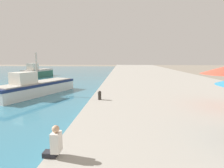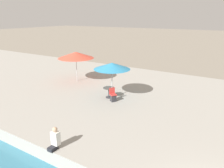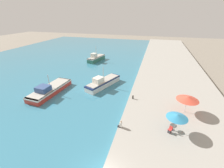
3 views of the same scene
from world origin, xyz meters
name	(u,v)px [view 3 (image 3 of 3)]	position (x,y,z in m)	size (l,w,h in m)	color
water_basin	(62,57)	(-28.00, 37.00, 0.02)	(56.00, 90.00, 0.04)	teal
quay_promenade	(170,65)	(8.00, 37.00, 0.36)	(16.00, 90.00, 0.73)	#A39E93
fishing_boat_near	(50,89)	(-15.15, 13.45, 0.77)	(3.76, 9.79, 3.68)	red
fishing_boat_mid	(103,82)	(-6.32, 19.14, 0.88)	(5.38, 9.11, 4.25)	silver
fishing_boat_far	(96,58)	(-14.52, 35.96, 0.98)	(3.71, 7.68, 4.79)	#33705B
cafe_umbrella_pink	(177,116)	(6.90, 8.19, 3.02)	(2.52, 2.52, 2.51)	#B7B7B7
cafe_umbrella_white	(188,98)	(8.74, 12.99, 3.05)	(3.10, 3.10, 2.59)	#B7B7B7
cafe_table	(173,127)	(6.75, 8.36, 1.26)	(0.80, 0.80, 0.74)	#333338
cafe_chair_left	(170,130)	(6.34, 7.76, 1.05)	(0.57, 0.58, 0.91)	#2D2D33
person_at_quay	(121,124)	(0.31, 7.04, 1.17)	(0.55, 0.36, 1.01)	#232328
mooring_bollard	(133,97)	(0.73, 14.56, 1.08)	(0.26, 0.26, 0.65)	#2D2823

